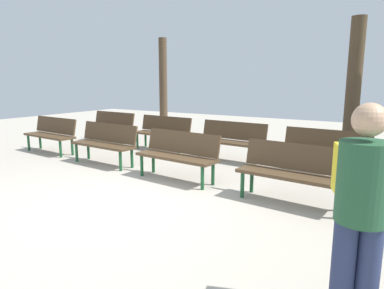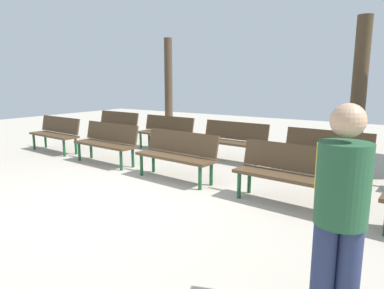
{
  "view_description": "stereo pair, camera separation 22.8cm",
  "coord_description": "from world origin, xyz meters",
  "px_view_note": "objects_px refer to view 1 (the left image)",
  "views": [
    {
      "loc": [
        3.49,
        -3.45,
        1.79
      ],
      "look_at": [
        0.0,
        2.15,
        0.55
      ],
      "focal_mm": 31.91,
      "sensor_mm": 36.0,
      "label": 1
    },
    {
      "loc": [
        3.68,
        -3.32,
        1.79
      ],
      "look_at": [
        0.0,
        2.15,
        0.55
      ],
      "focal_mm": 31.91,
      "sensor_mm": 36.0,
      "label": 2
    }
  ],
  "objects_px": {
    "bench_r0_c0": "(52,133)",
    "visitor_with_backpack": "(360,207)",
    "bench_r0_c1": "(105,141)",
    "bench_r1_c3": "(324,150)",
    "bench_r0_c2": "(178,152)",
    "tree_2": "(354,84)",
    "bench_r1_c1": "(163,131)",
    "tree_0": "(163,86)",
    "bench_r1_c2": "(231,139)",
    "bench_r1_c0": "(111,125)",
    "bench_r0_c3": "(293,170)"
  },
  "relations": [
    {
      "from": "bench_r1_c1",
      "to": "visitor_with_backpack",
      "type": "relative_size",
      "value": 0.99
    },
    {
      "from": "bench_r0_c2",
      "to": "bench_r0_c3",
      "type": "relative_size",
      "value": 1.0
    },
    {
      "from": "bench_r1_c0",
      "to": "visitor_with_backpack",
      "type": "distance_m",
      "value": 8.57
    },
    {
      "from": "tree_0",
      "to": "tree_2",
      "type": "bearing_deg",
      "value": 3.21
    },
    {
      "from": "bench_r1_c3",
      "to": "tree_0",
      "type": "xyz_separation_m",
      "value": [
        -5.85,
        2.8,
        1.09
      ]
    },
    {
      "from": "bench_r0_c0",
      "to": "bench_r1_c2",
      "type": "height_order",
      "value": "same"
    },
    {
      "from": "bench_r0_c3",
      "to": "bench_r1_c1",
      "type": "distance_m",
      "value": 4.52
    },
    {
      "from": "bench_r1_c3",
      "to": "visitor_with_backpack",
      "type": "xyz_separation_m",
      "value": [
        1.02,
        -4.21,
        0.43
      ]
    },
    {
      "from": "bench_r1_c0",
      "to": "tree_0",
      "type": "height_order",
      "value": "tree_0"
    },
    {
      "from": "bench_r0_c1",
      "to": "tree_0",
      "type": "height_order",
      "value": "tree_0"
    },
    {
      "from": "bench_r0_c3",
      "to": "bench_r0_c1",
      "type": "bearing_deg",
      "value": -179.34
    },
    {
      "from": "bench_r0_c2",
      "to": "tree_2",
      "type": "height_order",
      "value": "tree_2"
    },
    {
      "from": "bench_r0_c0",
      "to": "bench_r0_c2",
      "type": "height_order",
      "value": "same"
    },
    {
      "from": "visitor_with_backpack",
      "to": "bench_r0_c0",
      "type": "bearing_deg",
      "value": -40.46
    },
    {
      "from": "bench_r1_c0",
      "to": "bench_r1_c1",
      "type": "xyz_separation_m",
      "value": [
        2.04,
        -0.19,
        0.0
      ]
    },
    {
      "from": "bench_r0_c0",
      "to": "bench_r1_c0",
      "type": "bearing_deg",
      "value": 88.65
    },
    {
      "from": "bench_r0_c0",
      "to": "visitor_with_backpack",
      "type": "height_order",
      "value": "visitor_with_backpack"
    },
    {
      "from": "bench_r0_c1",
      "to": "bench_r1_c3",
      "type": "relative_size",
      "value": 1.0
    },
    {
      "from": "bench_r0_c3",
      "to": "bench_r1_c0",
      "type": "bearing_deg",
      "value": 163.17
    },
    {
      "from": "tree_2",
      "to": "bench_r1_c3",
      "type": "bearing_deg",
      "value": -90.65
    },
    {
      "from": "bench_r0_c0",
      "to": "bench_r1_c2",
      "type": "xyz_separation_m",
      "value": [
        4.23,
        1.56,
        0.0
      ]
    },
    {
      "from": "bench_r0_c1",
      "to": "visitor_with_backpack",
      "type": "bearing_deg",
      "value": -24.06
    },
    {
      "from": "bench_r0_c0",
      "to": "bench_r1_c3",
      "type": "xyz_separation_m",
      "value": [
        6.26,
        1.36,
        0.0
      ]
    },
    {
      "from": "bench_r1_c3",
      "to": "tree_2",
      "type": "relative_size",
      "value": 0.48
    },
    {
      "from": "bench_r0_c2",
      "to": "tree_0",
      "type": "relative_size",
      "value": 0.51
    },
    {
      "from": "bench_r0_c2",
      "to": "bench_r1_c0",
      "type": "relative_size",
      "value": 1.0
    },
    {
      "from": "bench_r1_c0",
      "to": "visitor_with_backpack",
      "type": "height_order",
      "value": "visitor_with_backpack"
    },
    {
      "from": "bench_r1_c0",
      "to": "bench_r0_c1",
      "type": "bearing_deg",
      "value": -43.83
    },
    {
      "from": "bench_r0_c1",
      "to": "bench_r1_c1",
      "type": "xyz_separation_m",
      "value": [
        0.14,
        1.88,
        0.0
      ]
    },
    {
      "from": "bench_r1_c2",
      "to": "visitor_with_backpack",
      "type": "height_order",
      "value": "visitor_with_backpack"
    },
    {
      "from": "bench_r1_c1",
      "to": "bench_r1_c2",
      "type": "bearing_deg",
      "value": -0.87
    },
    {
      "from": "bench_r0_c3",
      "to": "bench_r0_c2",
      "type": "bearing_deg",
      "value": -178.78
    },
    {
      "from": "bench_r0_c3",
      "to": "bench_r1_c0",
      "type": "relative_size",
      "value": 1.0
    },
    {
      "from": "tree_2",
      "to": "bench_r0_c1",
      "type": "bearing_deg",
      "value": -132.29
    },
    {
      "from": "bench_r1_c2",
      "to": "bench_r1_c0",
      "type": "bearing_deg",
      "value": 178.61
    },
    {
      "from": "bench_r0_c0",
      "to": "bench_r1_c3",
      "type": "relative_size",
      "value": 1.0
    },
    {
      "from": "bench_r1_c0",
      "to": "tree_2",
      "type": "xyz_separation_m",
      "value": [
        6.13,
        2.59,
        1.19
      ]
    },
    {
      "from": "bench_r0_c1",
      "to": "bench_r1_c2",
      "type": "bearing_deg",
      "value": 41.66
    },
    {
      "from": "tree_2",
      "to": "bench_r1_c0",
      "type": "bearing_deg",
      "value": -157.1
    },
    {
      "from": "bench_r0_c3",
      "to": "tree_0",
      "type": "bearing_deg",
      "value": 145.86
    },
    {
      "from": "bench_r1_c2",
      "to": "tree_2",
      "type": "distance_m",
      "value": 3.78
    },
    {
      "from": "bench_r1_c2",
      "to": "tree_0",
      "type": "relative_size",
      "value": 0.51
    },
    {
      "from": "bench_r0_c3",
      "to": "tree_2",
      "type": "height_order",
      "value": "tree_2"
    },
    {
      "from": "bench_r0_c2",
      "to": "bench_r1_c3",
      "type": "height_order",
      "value": "same"
    },
    {
      "from": "bench_r1_c1",
      "to": "tree_0",
      "type": "distance_m",
      "value": 3.22
    },
    {
      "from": "tree_0",
      "to": "tree_2",
      "type": "xyz_separation_m",
      "value": [
        5.89,
        0.33,
        0.09
      ]
    },
    {
      "from": "bench_r0_c0",
      "to": "bench_r1_c1",
      "type": "relative_size",
      "value": 1.0
    },
    {
      "from": "bench_r1_c3",
      "to": "bench_r1_c1",
      "type": "bearing_deg",
      "value": 178.19
    },
    {
      "from": "bench_r1_c3",
      "to": "bench_r0_c3",
      "type": "bearing_deg",
      "value": -89.46
    },
    {
      "from": "bench_r1_c3",
      "to": "bench_r1_c2",
      "type": "bearing_deg",
      "value": 177.58
    }
  ]
}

